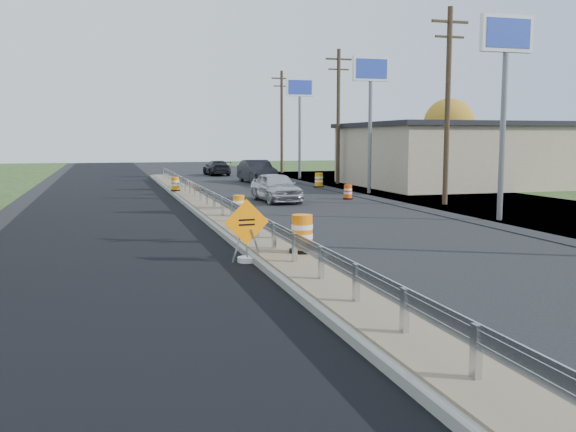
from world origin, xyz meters
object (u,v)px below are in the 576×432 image
object	(u,v)px
barrel_median_far	(175,184)
car_silver	(276,187)
caution_sign	(247,246)
car_dark_far	(217,168)
car_dark_mid	(257,171)
barrel_median_near	(302,234)
barrel_shoulder_mid	(319,180)
barrel_shoulder_far	(256,174)
barrel_median_mid	(239,206)
barrel_shoulder_near	(348,192)

from	to	relation	value
barrel_median_far	car_silver	world-z (taller)	car_silver
caution_sign	car_dark_far	world-z (taller)	caution_sign
caution_sign	car_dark_mid	xyz separation A→B (m)	(7.19, 29.57, 0.40)
barrel_median_near	barrel_shoulder_mid	world-z (taller)	barrel_median_near
barrel_median_far	caution_sign	bearing A→B (deg)	-90.96
barrel_shoulder_mid	car_dark_far	xyz separation A→B (m)	(-4.15, 15.67, 0.19)
barrel_shoulder_far	car_silver	size ratio (longest dim) A/B	0.19
barrel_median_near	barrel_shoulder_far	bearing A→B (deg)	79.00
barrel_shoulder_far	caution_sign	bearing A→B (deg)	-103.47
barrel_median_mid	barrel_shoulder_near	size ratio (longest dim) A/B	1.04
barrel_shoulder_far	car_dark_mid	world-z (taller)	car_dark_mid
barrel_median_near	caution_sign	bearing A→B (deg)	172.30
car_silver	car_dark_far	xyz separation A→B (m)	(1.05, 24.24, -0.10)
barrel_median_mid	car_dark_far	distance (m)	31.88
barrel_median_far	barrel_shoulder_near	size ratio (longest dim) A/B	1.03
barrel_median_mid	barrel_shoulder_far	bearing A→B (deg)	75.45
barrel_median_mid	car_dark_far	xyz separation A→B (m)	(4.50, 31.56, 0.03)
car_silver	barrel_median_near	bearing A→B (deg)	-105.92
car_silver	car_dark_far	bearing A→B (deg)	84.04
car_silver	car_dark_mid	bearing A→B (deg)	77.29
barrel_median_near	car_dark_mid	size ratio (longest dim) A/B	0.20
barrel_median_near	barrel_median_mid	distance (m)	8.33
barrel_shoulder_mid	barrel_shoulder_far	distance (m)	9.23
caution_sign	barrel_shoulder_far	world-z (taller)	caution_sign
barrel_median_near	barrel_shoulder_far	world-z (taller)	barrel_median_near
barrel_median_far	car_dark_mid	world-z (taller)	car_dark_mid
barrel_shoulder_near	barrel_shoulder_mid	world-z (taller)	barrel_shoulder_mid
barrel_median_mid	car_dark_far	bearing A→B (deg)	81.89
barrel_shoulder_near	car_silver	xyz separation A→B (m)	(-4.02, -0.22, 0.38)
caution_sign	barrel_shoulder_mid	bearing A→B (deg)	61.90
barrel_shoulder_near	barrel_shoulder_mid	distance (m)	8.43
barrel_median_near	barrel_shoulder_near	distance (m)	17.54
barrel_median_mid	car_silver	distance (m)	8.09
barrel_median_far	car_dark_far	bearing A→B (deg)	73.46
car_dark_far	barrel_shoulder_far	bearing A→B (deg)	104.11
barrel_shoulder_near	car_dark_far	distance (m)	24.20
barrel_shoulder_far	car_dark_far	distance (m)	6.99
barrel_median_far	barrel_shoulder_near	world-z (taller)	barrel_median_far
barrel_shoulder_near	car_silver	distance (m)	4.04
caution_sign	barrel_median_far	size ratio (longest dim) A/B	2.09
barrel_shoulder_far	car_silver	xyz separation A→B (m)	(-3.00, -17.53, 0.34)
barrel_median_far	barrel_shoulder_far	distance (m)	14.30
barrel_median_mid	barrel_shoulder_near	distance (m)	10.61
caution_sign	barrel_shoulder_far	bearing A→B (deg)	71.23
car_silver	car_dark_mid	distance (m)	14.31
barrel_median_mid	car_silver	size ratio (longest dim) A/B	0.18
caution_sign	car_dark_mid	size ratio (longest dim) A/B	0.33
barrel_shoulder_mid	car_silver	xyz separation A→B (m)	(-5.20, -8.57, 0.29)
barrel_shoulder_near	car_dark_far	size ratio (longest dim) A/B	0.17
barrel_median_near	barrel_shoulder_far	distance (m)	33.80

